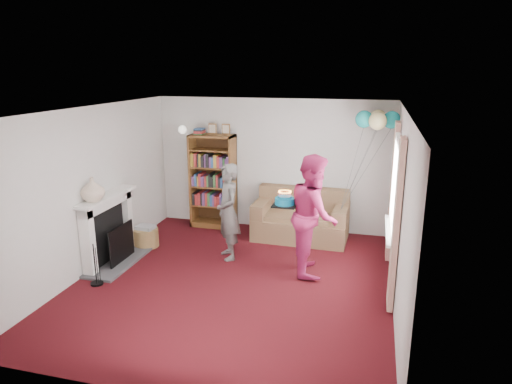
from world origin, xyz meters
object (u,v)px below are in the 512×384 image
(person_striped, at_px, (228,212))
(bookcase, at_px, (213,182))
(sofa, at_px, (301,220))
(person_magenta, at_px, (314,214))
(birthday_cake, at_px, (285,201))

(person_striped, bearing_deg, bookcase, 174.24)
(bookcase, height_order, sofa, bookcase)
(person_magenta, bearing_deg, person_striped, 71.69)
(sofa, xyz_separation_m, birthday_cake, (-0.03, -1.48, 0.78))
(bookcase, distance_m, person_striped, 1.65)
(person_magenta, relative_size, birthday_cake, 5.22)
(sofa, height_order, person_magenta, person_magenta)
(bookcase, xyz_separation_m, birthday_cake, (1.75, -1.71, 0.22))
(bookcase, xyz_separation_m, person_magenta, (2.18, -1.62, 0.02))
(bookcase, relative_size, sofa, 1.20)
(person_striped, bearing_deg, birthday_cake, 41.56)
(sofa, relative_size, birthday_cake, 4.81)
(sofa, distance_m, person_magenta, 1.56)
(bookcase, relative_size, person_striped, 1.28)
(birthday_cake, bearing_deg, sofa, 88.78)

